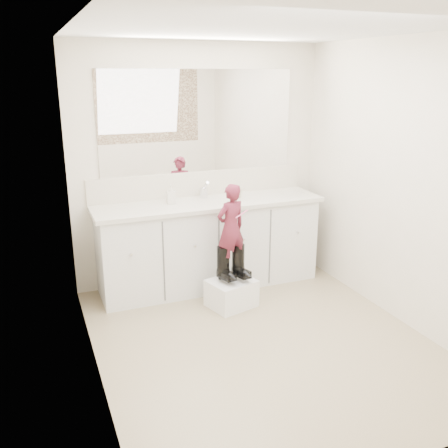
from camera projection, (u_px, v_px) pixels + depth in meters
name	position (u px, v px, depth m)	size (l,w,h in m)	color
floor	(261.00, 340.00, 4.09)	(3.00, 3.00, 0.00)	#8E7E5C
ceiling	(269.00, 28.00, 3.39)	(3.00, 3.00, 0.00)	white
wall_back	(199.00, 165.00, 5.07)	(2.60, 2.60, 0.00)	beige
wall_front	(402.00, 269.00, 2.41)	(2.60, 2.60, 0.00)	beige
wall_left	(87.00, 216.00, 3.28)	(3.00, 3.00, 0.00)	beige
wall_right	(403.00, 185.00, 4.20)	(3.00, 3.00, 0.00)	beige
vanity_cabinet	(209.00, 245.00, 5.06)	(2.20, 0.55, 0.85)	silver
countertop	(209.00, 203.00, 4.91)	(2.28, 0.58, 0.04)	beige
backsplash	(200.00, 183.00, 5.11)	(2.28, 0.03, 0.25)	beige
mirror	(199.00, 122.00, 4.93)	(2.00, 0.02, 1.00)	white
dot_panel	(411.00, 177.00, 2.29)	(2.00, 0.01, 1.20)	#472819
faucet	(204.00, 193.00, 5.04)	(0.08, 0.08, 0.10)	silver
cup	(237.00, 193.00, 5.04)	(0.11, 0.11, 0.10)	#C0B39A
soap_bottle	(171.00, 194.00, 4.81)	(0.08, 0.09, 0.18)	silver
step_stool	(231.00, 293.00, 4.66)	(0.40, 0.34, 0.26)	white
boot_left	(223.00, 264.00, 4.57)	(0.12, 0.22, 0.34)	black
boot_right	(238.00, 262.00, 4.62)	(0.12, 0.22, 0.34)	black
toddler	(231.00, 228.00, 4.49)	(0.30, 0.19, 0.81)	#982E48
toothbrush	(242.00, 214.00, 4.41)	(0.01, 0.01, 0.14)	pink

